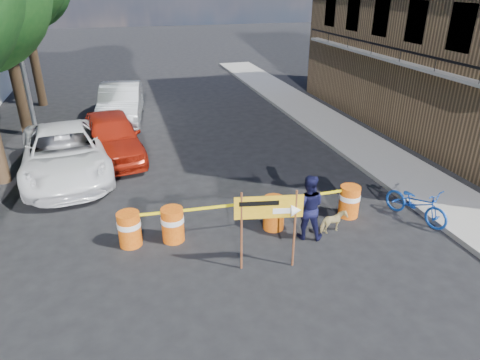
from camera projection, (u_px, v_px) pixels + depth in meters
ground at (269, 273)px, 9.69m from camera, size 120.00×120.00×0.00m
sidewalk_east at (370, 151)px, 16.42m from camera, size 2.40×40.00×0.15m
streetlamp at (18, 34)px, 14.65m from camera, size 1.25×0.18×8.00m
barrel_far_left at (129, 228)px, 10.54m from camera, size 0.58×0.58×0.90m
barrel_mid_left at (173, 224)px, 10.74m from camera, size 0.58×0.58×0.90m
barrel_mid_right at (274, 212)px, 11.28m from camera, size 0.58×0.58×0.90m
barrel_far_right at (349, 201)px, 11.87m from camera, size 0.58×0.58×0.90m
detour_sign at (278, 212)px, 9.31m from camera, size 1.50×0.44×1.95m
pedestrian at (308, 207)px, 10.72m from camera, size 1.03×0.93×1.73m
bicycle at (419, 189)px, 11.49m from camera, size 0.96×1.16×1.89m
dog at (333, 222)px, 11.15m from camera, size 0.77×0.47×0.60m
suv_white at (65, 153)px, 14.26m from camera, size 3.33×6.07×1.61m
sedan_red at (112, 136)px, 15.76m from camera, size 2.45×5.03×1.65m
sedan_silver at (121, 103)px, 19.97m from camera, size 2.35×5.32×1.70m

